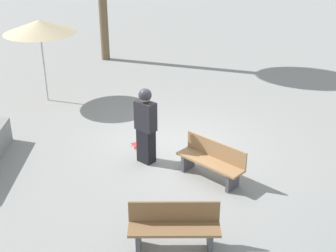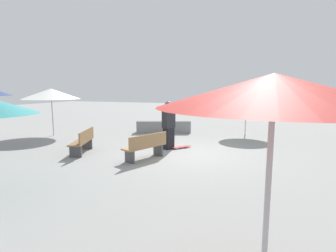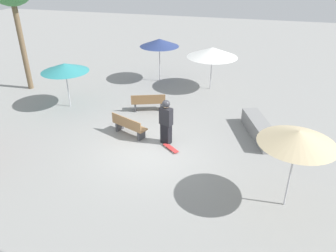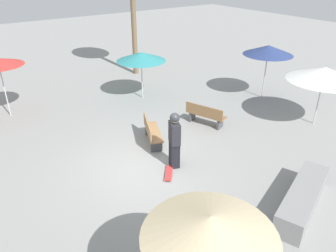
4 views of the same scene
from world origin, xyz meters
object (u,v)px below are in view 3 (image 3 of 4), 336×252
concrete_ledge (260,129)px  shade_umbrella_white (212,52)px  shade_umbrella_navy (159,43)px  skater_main (166,121)px  bench_far (129,126)px  skateboard (171,148)px  shade_umbrella_teal (65,67)px  shade_umbrella_tan (298,137)px  bench_near (148,102)px

concrete_ledge → shade_umbrella_white: (-2.73, 4.77, 1.74)m
shade_umbrella_navy → skater_main: bearing=-71.7°
bench_far → shade_umbrella_white: (2.43, 6.09, 1.62)m
skateboard → bench_far: bearing=-158.4°
bench_far → skater_main: bearing=16.1°
shade_umbrella_navy → shade_umbrella_teal: 5.66m
shade_umbrella_teal → shade_umbrella_tan: bearing=-25.7°
concrete_ledge → bench_far: size_ratio=1.74×
skater_main → concrete_ledge: bearing=45.0°
skater_main → shade_umbrella_teal: bearing=179.9°
shade_umbrella_tan → shade_umbrella_teal: shade_umbrella_tan is taller
bench_far → shade_umbrella_white: size_ratio=0.61×
bench_far → shade_umbrella_navy: bearing=118.9°
shade_umbrella_white → bench_near: bearing=-123.7°
skater_main → shade_umbrella_teal: 5.97m
shade_umbrella_white → bench_far: bearing=-111.8°
skater_main → shade_umbrella_tan: bearing=-9.0°
skateboard → concrete_ledge: 3.78m
bench_far → shade_umbrella_white: bearing=91.7°
shade_umbrella_white → shade_umbrella_teal: (-6.27, -4.13, -0.08)m
concrete_ledge → bench_near: bearing=167.3°
concrete_ledge → bench_far: bearing=-165.7°
skater_main → shade_umbrella_teal: shade_umbrella_teal is taller
skater_main → shade_umbrella_navy: 7.30m
shade_umbrella_teal → bench_far: bearing=-27.0°
skateboard → bench_near: bearing=161.4°
skateboard → skater_main: bearing=165.1°
skateboard → concrete_ledge: concrete_ledge is taller
bench_near → shade_umbrella_white: bearing=36.4°
bench_near → bench_far: size_ratio=1.01×
bench_near → shade_umbrella_tan: size_ratio=0.66×
bench_far → shade_umbrella_navy: (-0.63, 6.61, 1.81)m
skater_main → shade_umbrella_navy: (-2.26, 6.82, 1.25)m
bench_near → shade_umbrella_teal: shade_umbrella_teal is taller
skateboard → shade_umbrella_white: bearing=125.6°
bench_far → shade_umbrella_navy: size_ratio=0.67×
skateboard → bench_far: size_ratio=0.45×
bench_near → shade_umbrella_navy: 4.56m
skater_main → concrete_ledge: (3.53, 1.53, -0.68)m
bench_near → bench_far: 2.48m
bench_near → shade_umbrella_navy: (-0.64, 4.13, 1.81)m
shade_umbrella_tan → shade_umbrella_teal: (-9.83, 4.73, -0.34)m
bench_near → shade_umbrella_navy: size_ratio=0.67×
skater_main → bench_far: 1.74m
shade_umbrella_teal → skateboard: bearing=-24.2°
skateboard → shade_umbrella_teal: bearing=-164.4°
skater_main → skateboard: size_ratio=2.47×
skateboard → shade_umbrella_teal: (-5.77, 2.59, 1.91)m
skater_main → shade_umbrella_white: shade_umbrella_white is taller
shade_umbrella_navy → bench_far: bearing=-84.6°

